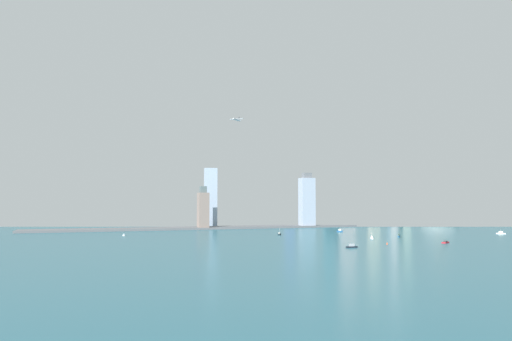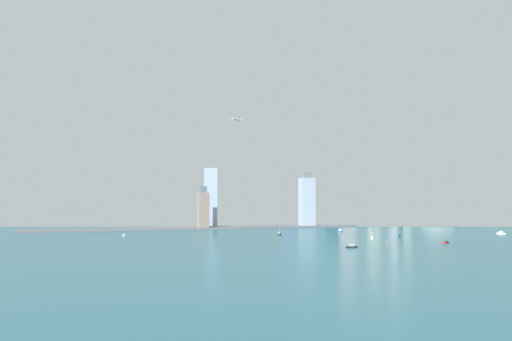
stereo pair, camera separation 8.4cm
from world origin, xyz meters
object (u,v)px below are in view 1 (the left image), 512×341
skyscraper_8 (329,185)px  skyscraper_11 (199,191)px  skyscraper_12 (405,194)px  boat_0 (372,238)px  boat_7 (399,236)px  skyscraper_9 (347,183)px  skyscraper_5 (211,198)px  airplane (236,120)px  skyscraper_4 (290,192)px  skyscraper_0 (338,186)px  boat_2 (445,242)px  skyscraper_7 (307,202)px  skyscraper_3 (374,191)px  observation_tower (394,159)px  skyscraper_2 (440,197)px  boat_6 (279,234)px  boat_5 (501,233)px  skyscraper_6 (373,190)px  channel_buoy_0 (387,243)px  stadium_dome (439,220)px  skyscraper_10 (393,201)px  skyscraper_1 (203,210)px  boat_4 (352,246)px  boat_3 (340,231)px

skyscraper_8 → skyscraper_11: size_ratio=1.20×
skyscraper_12 → boat_0: skyscraper_12 is taller
boat_7 → skyscraper_9: bearing=31.1°
boat_7 → skyscraper_5: bearing=80.4°
airplane → skyscraper_4: bearing=165.5°
skyscraper_0 → boat_2: bearing=-98.4°
boat_0 → skyscraper_11: bearing=37.3°
skyscraper_7 → boat_2: bearing=-82.4°
skyscraper_5 → skyscraper_3: bearing=10.4°
observation_tower → skyscraper_9: size_ratio=1.75×
skyscraper_7 → skyscraper_9: (114.08, 56.24, 38.21)m
skyscraper_2 → skyscraper_11: size_ratio=0.73×
boat_6 → skyscraper_8: bearing=173.2°
skyscraper_3 → boat_7: size_ratio=20.66×
skyscraper_2 → boat_5: (-96.15, -284.17, -55.70)m
skyscraper_5 → skyscraper_12: 413.05m
skyscraper_4 → skyscraper_6: skyscraper_6 is taller
skyscraper_5 → channel_buoy_0: skyscraper_5 is taller
skyscraper_0 → skyscraper_7: bearing=-138.5°
stadium_dome → boat_2: size_ratio=5.54×
skyscraper_4 → skyscraper_6: 173.34m
skyscraper_8 → skyscraper_10: size_ratio=1.98×
skyscraper_6 → skyscraper_10: skyscraper_6 is taller
skyscraper_1 → skyscraper_2: 531.34m
boat_6 → observation_tower: bearing=151.7°
channel_buoy_0 → skyscraper_4: bearing=85.5°
skyscraper_6 → boat_4: bearing=-122.7°
skyscraper_12 → boat_6: skyscraper_12 is taller
skyscraper_3 → boat_7: 419.44m
skyscraper_7 → boat_6: (-115.94, -170.50, -47.75)m
boat_0 → boat_5: boat_0 is taller
skyscraper_6 → boat_3: (-152.66, -156.27, -69.96)m
skyscraper_0 → skyscraper_11: (-303.40, 17.86, -12.53)m
skyscraper_3 → skyscraper_8: 134.58m
skyscraper_7 → skyscraper_10: size_ratio=1.10×
skyscraper_5 → airplane: bearing=-57.9°
boat_5 → boat_0: bearing=47.2°
skyscraper_0 → skyscraper_4: bearing=-176.5°
skyscraper_4 → boat_5: (230.51, -343.23, -65.85)m
boat_3 → boat_7: boat_7 is taller
skyscraper_2 → skyscraper_6: (-169.57, -14.09, 14.57)m
skyscraper_0 → boat_7: size_ratio=24.47×
stadium_dome → boat_0: bearing=-138.6°
skyscraper_6 → boat_4: size_ratio=10.45×
skyscraper_8 → boat_5: (144.90, -332.65, -81.69)m
skyscraper_10 → boat_7: 438.05m
skyscraper_9 → channel_buoy_0: (-149.15, -405.63, -86.11)m
skyscraper_0 → airplane: airplane is taller
skyscraper_6 → boat_7: (-116.03, -277.21, -69.96)m
skyscraper_3 → skyscraper_0: bearing=-169.8°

